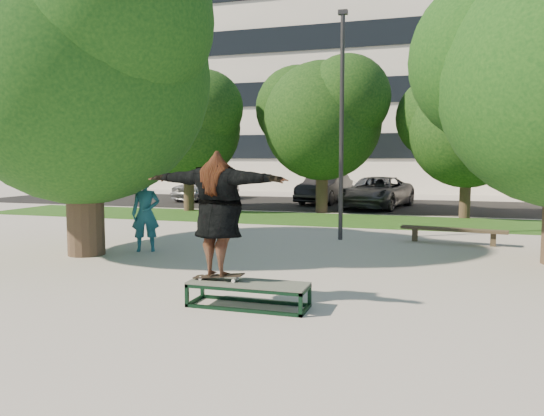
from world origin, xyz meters
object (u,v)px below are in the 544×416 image
(tree_left, at_px, (80,60))
(car_dark, at_px, (325,188))
(car_silver_a, at_px, (206,186))
(car_grey, at_px, (377,192))
(lamppost, at_px, (342,123))
(car_silver_b, at_px, (371,191))
(grind_box, at_px, (248,295))
(bystander, at_px, (146,213))
(bench, at_px, (453,231))

(tree_left, distance_m, car_dark, 16.03)
(car_silver_a, bearing_deg, car_dark, 10.08)
(car_grey, bearing_deg, lamppost, -77.76)
(lamppost, distance_m, car_silver_b, 11.72)
(grind_box, bearing_deg, car_grey, 89.66)
(bystander, distance_m, car_dark, 14.73)
(car_grey, relative_size, car_silver_b, 1.12)
(grind_box, xyz_separation_m, car_silver_a, (-9.02, 18.47, 0.57))
(bystander, relative_size, car_silver_a, 0.41)
(car_silver_b, bearing_deg, car_dark, -173.76)
(car_grey, xyz_separation_m, car_silver_b, (-0.43, 1.68, -0.05))
(bystander, distance_m, car_silver_b, 15.05)
(tree_left, relative_size, car_dark, 1.56)
(grind_box, distance_m, car_dark, 18.67)
(car_silver_a, bearing_deg, bench, -32.99)
(bystander, bearing_deg, grind_box, -68.39)
(grind_box, xyz_separation_m, car_dark, (-2.63, 18.47, 0.56))
(bench, distance_m, car_grey, 10.04)
(car_grey, height_order, car_silver_b, car_grey)
(bench, distance_m, car_silver_a, 16.58)
(car_silver_a, relative_size, car_dark, 0.98)
(car_silver_b, bearing_deg, tree_left, -99.46)
(lamppost, bearing_deg, car_grey, 90.40)
(car_dark, distance_m, car_grey, 3.23)
(tree_left, relative_size, car_silver_a, 1.59)
(bench, height_order, car_silver_b, car_silver_b)
(tree_left, relative_size, car_grey, 1.42)
(lamppost, height_order, car_silver_b, lamppost)
(bystander, height_order, bench, bystander)
(lamppost, bearing_deg, bystander, -142.48)
(tree_left, xyz_separation_m, bystander, (1.16, 0.73, -3.51))
(car_silver_a, bearing_deg, tree_left, -65.75)
(lamppost, relative_size, car_silver_a, 1.37)
(lamppost, xyz_separation_m, car_silver_a, (-9.18, 11.50, -2.39))
(grind_box, height_order, car_silver_b, car_silver_b)
(grind_box, height_order, bench, bench)
(bench, bearing_deg, lamppost, -167.59)
(bench, xyz_separation_m, car_dark, (-5.72, 11.32, 0.41))
(bench, xyz_separation_m, car_silver_a, (-12.11, 11.32, 0.42))
(lamppost, xyz_separation_m, bystander, (-4.13, -3.17, -2.24))
(car_dark, bearing_deg, bystander, -87.98)
(lamppost, height_order, bench, lamppost)
(car_dark, bearing_deg, grind_box, -74.67)
(lamppost, bearing_deg, bench, 3.55)
(car_dark, bearing_deg, bench, -55.97)
(car_silver_a, height_order, car_grey, car_silver_a)
(bystander, distance_m, car_grey, 13.56)
(grind_box, distance_m, bystander, 5.54)
(bench, relative_size, car_dark, 0.59)
(bench, relative_size, car_silver_b, 0.60)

